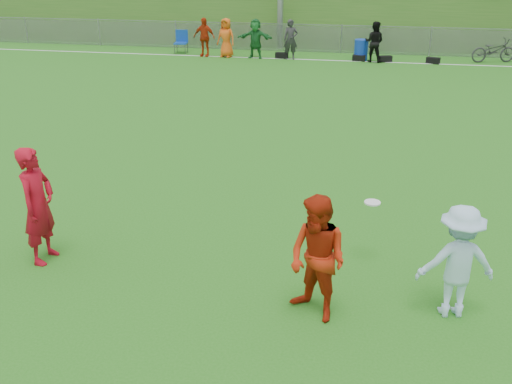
% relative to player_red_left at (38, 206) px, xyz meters
% --- Properties ---
extents(ground, '(120.00, 120.00, 0.00)m').
position_rel_player_red_left_xyz_m(ground, '(3.68, 0.11, -0.95)').
color(ground, '#216C16').
rests_on(ground, ground).
extents(sideline_far, '(60.00, 0.10, 0.01)m').
position_rel_player_red_left_xyz_m(sideline_far, '(3.68, 18.11, -0.94)').
color(sideline_far, white).
rests_on(sideline_far, ground).
extents(fence, '(58.00, 0.06, 1.30)m').
position_rel_player_red_left_xyz_m(fence, '(3.68, 20.11, -0.30)').
color(fence, gray).
rests_on(fence, ground).
extents(spectator_row, '(8.50, 0.82, 1.69)m').
position_rel_player_red_left_xyz_m(spectator_row, '(0.65, 18.11, -0.10)').
color(spectator_row, '#B52B0C').
rests_on(spectator_row, ground).
extents(gear_bags, '(7.10, 0.46, 0.26)m').
position_rel_player_red_left_xyz_m(gear_bags, '(4.78, 18.21, -0.82)').
color(gear_bags, black).
rests_on(gear_bags, ground).
extents(player_red_left, '(0.48, 0.70, 1.89)m').
position_rel_player_red_left_xyz_m(player_red_left, '(0.00, 0.00, 0.00)').
color(player_red_left, '#AA0B1D').
rests_on(player_red_left, ground).
extents(player_red_center, '(1.08, 1.04, 1.75)m').
position_rel_player_red_left_xyz_m(player_red_center, '(4.38, -0.72, -0.07)').
color(player_red_center, '#B1240C').
rests_on(player_red_center, ground).
extents(player_blue, '(1.13, 0.78, 1.60)m').
position_rel_player_red_left_xyz_m(player_blue, '(6.20, -0.32, -0.14)').
color(player_blue, '#AFD9F2').
rests_on(player_blue, ground).
extents(frisbee, '(0.25, 0.25, 0.02)m').
position_rel_player_red_left_xyz_m(frisbee, '(5.08, 0.91, 0.07)').
color(frisbee, silver).
rests_on(frisbee, ground).
extents(recycling_bin, '(0.71, 0.71, 0.88)m').
position_rel_player_red_left_xyz_m(recycling_bin, '(4.63, 18.44, -0.50)').
color(recycling_bin, '#1035B0').
rests_on(recycling_bin, ground).
extents(camp_chair, '(0.62, 0.63, 1.03)m').
position_rel_player_red_left_xyz_m(camp_chair, '(-3.64, 18.70, -0.64)').
color(camp_chair, '#0F3CA5').
rests_on(camp_chair, ground).
extents(bicycle, '(2.02, 1.18, 1.01)m').
position_rel_player_red_left_xyz_m(bicycle, '(10.21, 18.96, -0.44)').
color(bicycle, '#28292B').
rests_on(bicycle, ground).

